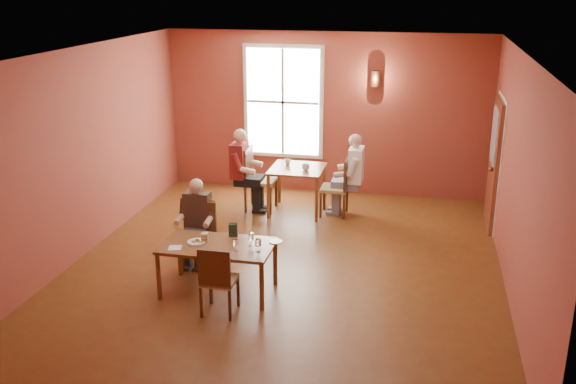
% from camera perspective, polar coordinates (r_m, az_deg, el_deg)
% --- Properties ---
extents(ground, '(6.00, 7.00, 0.01)m').
position_cam_1_polar(ground, '(9.20, -0.27, -6.60)').
color(ground, brown).
rests_on(ground, ground).
extents(wall_back, '(6.00, 0.04, 3.00)m').
position_cam_1_polar(wall_back, '(12.01, 3.36, 6.94)').
color(wall_back, brown).
rests_on(wall_back, ground).
extents(wall_front, '(6.00, 0.04, 3.00)m').
position_cam_1_polar(wall_front, '(5.52, -8.23, -7.51)').
color(wall_front, brown).
rests_on(wall_front, ground).
extents(wall_left, '(0.04, 7.00, 3.00)m').
position_cam_1_polar(wall_left, '(9.75, -17.80, 3.33)').
color(wall_left, brown).
rests_on(wall_left, ground).
extents(wall_right, '(0.04, 7.00, 3.00)m').
position_cam_1_polar(wall_right, '(8.56, 19.72, 1.09)').
color(wall_right, brown).
rests_on(wall_right, ground).
extents(ceiling, '(6.00, 7.00, 0.04)m').
position_cam_1_polar(ceiling, '(8.38, -0.30, 12.31)').
color(ceiling, white).
rests_on(ceiling, wall_back).
extents(window, '(1.36, 0.10, 1.96)m').
position_cam_1_polar(window, '(12.07, -0.45, 7.99)').
color(window, white).
rests_on(window, wall_back).
extents(door, '(0.12, 1.04, 2.10)m').
position_cam_1_polar(door, '(10.87, 17.78, 2.39)').
color(door, maroon).
rests_on(door, ground).
extents(wall_sconce, '(0.16, 0.16, 0.28)m').
position_cam_1_polar(wall_sconce, '(11.69, 7.77, 9.97)').
color(wall_sconce, brown).
rests_on(wall_sconce, wall_back).
extents(main_table, '(1.43, 0.80, 0.67)m').
position_cam_1_polar(main_table, '(8.40, -6.21, -6.76)').
color(main_table, brown).
rests_on(main_table, ground).
extents(chair_diner_main, '(0.41, 0.41, 0.93)m').
position_cam_1_polar(chair_diner_main, '(9.06, -7.97, -3.98)').
color(chair_diner_main, '#3F2714').
rests_on(chair_diner_main, ground).
extents(diner_main, '(0.48, 0.48, 1.20)m').
position_cam_1_polar(diner_main, '(8.98, -8.08, -3.26)').
color(diner_main, '#3C291D').
rests_on(diner_main, ground).
extents(chair_empty, '(0.40, 0.40, 0.90)m').
position_cam_1_polar(chair_empty, '(7.87, -6.12, -7.67)').
color(chair_empty, '#3B2714').
rests_on(chair_empty, ground).
extents(plate_food, '(0.25, 0.25, 0.03)m').
position_cam_1_polar(plate_food, '(8.35, -8.12, -4.37)').
color(plate_food, white).
rests_on(plate_food, main_table).
extents(sandwich, '(0.10, 0.09, 0.10)m').
position_cam_1_polar(sandwich, '(8.34, -7.39, -4.08)').
color(sandwich, tan).
rests_on(sandwich, main_table).
extents(goblet_a, '(0.08, 0.08, 0.18)m').
position_cam_1_polar(goblet_a, '(8.18, -3.32, -4.15)').
color(goblet_a, white).
rests_on(goblet_a, main_table).
extents(goblet_b, '(0.10, 0.10, 0.18)m').
position_cam_1_polar(goblet_b, '(7.98, -2.66, -4.72)').
color(goblet_b, white).
rests_on(goblet_b, main_table).
extents(goblet_c, '(0.08, 0.08, 0.17)m').
position_cam_1_polar(goblet_c, '(8.02, -4.71, -4.70)').
color(goblet_c, white).
rests_on(goblet_c, main_table).
extents(menu_stand, '(0.12, 0.08, 0.18)m').
position_cam_1_polar(menu_stand, '(8.45, -4.91, -3.40)').
color(menu_stand, '#1F3226').
rests_on(menu_stand, main_table).
extents(knife, '(0.19, 0.06, 0.00)m').
position_cam_1_polar(knife, '(8.06, -7.09, -5.28)').
color(knife, silver).
rests_on(knife, main_table).
extents(napkin, '(0.19, 0.19, 0.01)m').
position_cam_1_polar(napkin, '(8.24, -10.01, -4.91)').
color(napkin, silver).
rests_on(napkin, main_table).
extents(side_plate, '(0.21, 0.21, 0.01)m').
position_cam_1_polar(side_plate, '(8.29, -1.09, -4.42)').
color(side_plate, silver).
rests_on(side_plate, main_table).
extents(second_table, '(0.91, 0.91, 0.80)m').
position_cam_1_polar(second_table, '(11.14, 0.82, 0.19)').
color(second_table, brown).
rests_on(second_table, ground).
extents(chair_diner_white, '(0.44, 0.44, 1.01)m').
position_cam_1_polar(chair_diner_white, '(11.01, 4.14, 0.46)').
color(chair_diner_white, '#5A311C').
rests_on(chair_diner_white, ground).
extents(diner_white, '(0.55, 0.55, 1.37)m').
position_cam_1_polar(diner_white, '(10.95, 4.32, 1.37)').
color(diner_white, white).
rests_on(diner_white, ground).
extents(chair_diner_maroon, '(0.49, 0.49, 1.11)m').
position_cam_1_polar(chair_diner_maroon, '(11.23, -2.43, 1.16)').
color(chair_diner_maroon, '#452A16').
rests_on(chair_diner_maroon, ground).
extents(diner_maroon, '(0.56, 0.56, 1.41)m').
position_cam_1_polar(diner_maroon, '(11.20, -2.59, 1.89)').
color(diner_maroon, '#5C1418').
rests_on(diner_maroon, ground).
extents(cup_a, '(0.17, 0.17, 0.10)m').
position_cam_1_polar(cup_a, '(10.88, 1.59, 2.22)').
color(cup_a, white).
rests_on(cup_a, second_table).
extents(cup_b, '(0.13, 0.13, 0.10)m').
position_cam_1_polar(cup_b, '(11.17, -0.03, 2.66)').
color(cup_b, white).
rests_on(cup_b, second_table).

